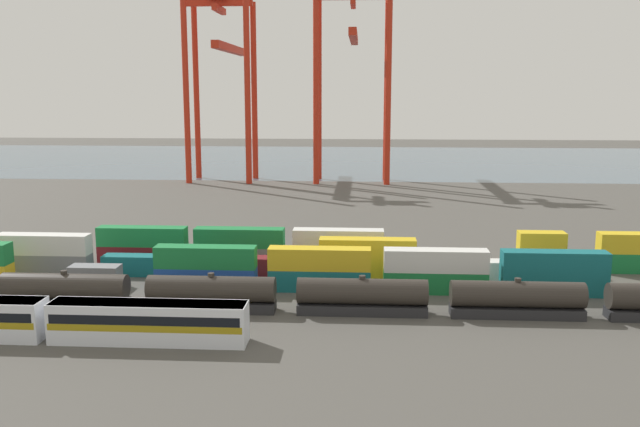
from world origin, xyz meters
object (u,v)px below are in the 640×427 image
(passenger_train, at_px, (48,318))
(shipping_container_11, at_px, (45,264))
(freight_tank_row, at_px, (362,296))
(shipping_container_7, at_px, (435,282))
(shipping_container_26, at_px, (540,261))
(gantry_crane_central, at_px, (353,61))
(gantry_crane_west, at_px, (223,66))
(shipping_container_21, at_px, (240,256))

(passenger_train, height_order, shipping_container_11, passenger_train)
(freight_tank_row, height_order, shipping_container_7, freight_tank_row)
(shipping_container_26, height_order, gantry_crane_central, gantry_crane_central)
(passenger_train, xyz_separation_m, freight_tank_row, (29.86, 9.71, -0.18))
(passenger_train, bearing_deg, gantry_crane_west, 93.31)
(shipping_container_7, bearing_deg, passenger_train, -154.84)
(freight_tank_row, xyz_separation_m, gantry_crane_west, (-36.83, 110.75, 27.71))
(shipping_container_26, bearing_deg, gantry_crane_west, 123.43)
(gantry_crane_west, bearing_deg, shipping_container_11, -92.63)
(shipping_container_26, bearing_deg, passenger_train, -151.41)
(freight_tank_row, height_order, shipping_container_11, freight_tank_row)
(gantry_crane_west, xyz_separation_m, gantry_crane_central, (33.82, -0.55, 1.11))
(shipping_container_11, height_order, gantry_crane_central, gantry_crane_central)
(shipping_container_7, height_order, shipping_container_26, same)
(freight_tank_row, bearing_deg, shipping_container_7, 44.23)
(freight_tank_row, bearing_deg, shipping_container_21, 130.65)
(shipping_container_21, distance_m, shipping_container_26, 40.11)
(passenger_train, bearing_deg, freight_tank_row, 18.01)
(passenger_train, bearing_deg, gantry_crane_central, 77.38)
(freight_tank_row, height_order, shipping_container_21, freight_tank_row)
(shipping_container_11, bearing_deg, shipping_container_7, -6.31)
(freight_tank_row, bearing_deg, shipping_container_11, 161.45)
(freight_tank_row, relative_size, shipping_container_7, 6.50)
(shipping_container_7, bearing_deg, shipping_container_26, 36.45)
(passenger_train, distance_m, gantry_crane_west, 123.76)
(freight_tank_row, xyz_separation_m, shipping_container_26, (23.49, 19.36, -0.66))
(shipping_container_7, height_order, shipping_container_11, same)
(gantry_crane_west, bearing_deg, shipping_container_21, -77.53)
(shipping_container_26, bearing_deg, shipping_container_21, 180.00)
(passenger_train, relative_size, shipping_container_11, 3.16)
(gantry_crane_central, bearing_deg, freight_tank_row, -88.44)
(passenger_train, relative_size, shipping_container_21, 3.16)
(passenger_train, distance_m, gantry_crane_central, 126.17)
(shipping_container_7, distance_m, shipping_container_21, 27.50)
(shipping_container_7, height_order, gantry_crane_west, gantry_crane_west)
(shipping_container_26, relative_size, gantry_crane_central, 0.12)
(shipping_container_21, height_order, gantry_crane_central, gantry_crane_central)
(gantry_crane_west, height_order, gantry_crane_central, gantry_crane_central)
(passenger_train, distance_m, shipping_container_11, 26.19)
(shipping_container_11, distance_m, gantry_crane_central, 107.78)
(freight_tank_row, height_order, gantry_crane_central, gantry_crane_central)
(shipping_container_7, relative_size, gantry_crane_west, 0.25)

